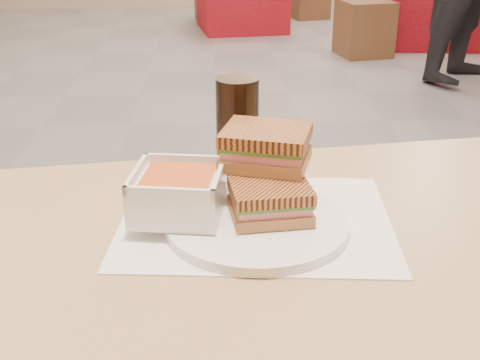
{
  "coord_description": "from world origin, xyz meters",
  "views": [
    {
      "loc": [
        -0.03,
        -2.78,
        1.17
      ],
      "look_at": [
        0.01,
        -2.0,
        0.82
      ],
      "focal_mm": 46.18,
      "sensor_mm": 36.0,
      "label": 1
    }
  ],
  "objects_px": {
    "soup_bowl": "(178,194)",
    "bg_chair_1l": "(364,28)",
    "panini_lower": "(270,200)",
    "cola_glass": "(237,123)",
    "plate": "(257,223)",
    "main_table": "(258,322)"
  },
  "relations": [
    {
      "from": "cola_glass",
      "to": "soup_bowl",
      "type": "bearing_deg",
      "value": -113.95
    },
    {
      "from": "main_table",
      "to": "panini_lower",
      "type": "height_order",
      "value": "panini_lower"
    },
    {
      "from": "cola_glass",
      "to": "plate",
      "type": "bearing_deg",
      "value": -85.84
    },
    {
      "from": "main_table",
      "to": "bg_chair_1l",
      "type": "height_order",
      "value": "main_table"
    },
    {
      "from": "plate",
      "to": "panini_lower",
      "type": "height_order",
      "value": "panini_lower"
    },
    {
      "from": "plate",
      "to": "bg_chair_1l",
      "type": "height_order",
      "value": "plate"
    },
    {
      "from": "panini_lower",
      "to": "bg_chair_1l",
      "type": "xyz_separation_m",
      "value": [
        1.21,
        4.36,
        -0.57
      ]
    },
    {
      "from": "panini_lower",
      "to": "bg_chair_1l",
      "type": "relative_size",
      "value": 0.25
    },
    {
      "from": "soup_bowl",
      "to": "bg_chair_1l",
      "type": "height_order",
      "value": "soup_bowl"
    },
    {
      "from": "soup_bowl",
      "to": "cola_glass",
      "type": "relative_size",
      "value": 0.89
    },
    {
      "from": "plate",
      "to": "soup_bowl",
      "type": "relative_size",
      "value": 1.86
    },
    {
      "from": "panini_lower",
      "to": "plate",
      "type": "bearing_deg",
      "value": -163.1
    },
    {
      "from": "plate",
      "to": "soup_bowl",
      "type": "xyz_separation_m",
      "value": [
        -0.11,
        0.02,
        0.04
      ]
    },
    {
      "from": "cola_glass",
      "to": "bg_chair_1l",
      "type": "relative_size",
      "value": 0.33
    },
    {
      "from": "plate",
      "to": "main_table",
      "type": "bearing_deg",
      "value": -91.62
    },
    {
      "from": "plate",
      "to": "panini_lower",
      "type": "bearing_deg",
      "value": 16.9
    },
    {
      "from": "soup_bowl",
      "to": "bg_chair_1l",
      "type": "xyz_separation_m",
      "value": [
        1.34,
        4.34,
        -0.57
      ]
    },
    {
      "from": "plate",
      "to": "bg_chair_1l",
      "type": "distance_m",
      "value": 4.57
    },
    {
      "from": "main_table",
      "to": "panini_lower",
      "type": "distance_m",
      "value": 0.17
    },
    {
      "from": "soup_bowl",
      "to": "bg_chair_1l",
      "type": "distance_m",
      "value": 4.58
    },
    {
      "from": "panini_lower",
      "to": "cola_glass",
      "type": "height_order",
      "value": "cola_glass"
    },
    {
      "from": "plate",
      "to": "panini_lower",
      "type": "xyz_separation_m",
      "value": [
        0.02,
        0.01,
        0.03
      ]
    }
  ]
}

